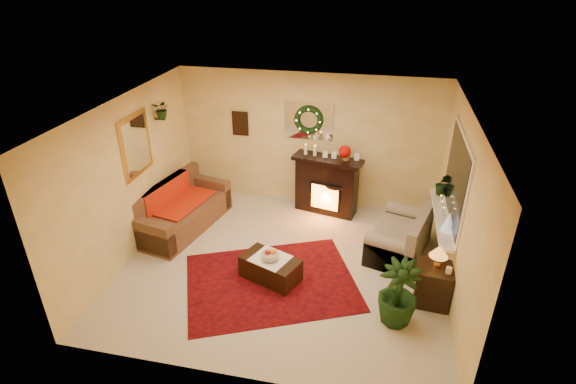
% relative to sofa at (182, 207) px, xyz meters
% --- Properties ---
extents(floor, '(5.00, 5.00, 0.00)m').
position_rel_sofa_xyz_m(floor, '(2.04, -0.75, -0.43)').
color(floor, beige).
rests_on(floor, ground).
extents(ceiling, '(5.00, 5.00, 0.00)m').
position_rel_sofa_xyz_m(ceiling, '(2.04, -0.75, 2.17)').
color(ceiling, white).
rests_on(ceiling, ground).
extents(wall_back, '(5.00, 5.00, 0.00)m').
position_rel_sofa_xyz_m(wall_back, '(2.04, 1.50, 0.87)').
color(wall_back, '#EFD88C').
rests_on(wall_back, ground).
extents(wall_front, '(5.00, 5.00, 0.00)m').
position_rel_sofa_xyz_m(wall_front, '(2.04, -3.00, 0.87)').
color(wall_front, '#EFD88C').
rests_on(wall_front, ground).
extents(wall_left, '(4.50, 4.50, 0.00)m').
position_rel_sofa_xyz_m(wall_left, '(-0.46, -0.75, 0.87)').
color(wall_left, '#EFD88C').
rests_on(wall_left, ground).
extents(wall_right, '(4.50, 4.50, 0.00)m').
position_rel_sofa_xyz_m(wall_right, '(4.54, -0.75, 0.87)').
color(wall_right, '#EFD88C').
rests_on(wall_right, ground).
extents(area_rug, '(3.06, 2.74, 0.01)m').
position_rel_sofa_xyz_m(area_rug, '(1.95, -1.22, -0.42)').
color(area_rug, maroon).
rests_on(area_rug, floor).
extents(sofa, '(1.26, 2.11, 0.85)m').
position_rel_sofa_xyz_m(sofa, '(0.00, 0.00, 0.00)').
color(sofa, '#3B271C').
rests_on(sofa, floor).
extents(red_throw, '(0.76, 1.23, 0.02)m').
position_rel_sofa_xyz_m(red_throw, '(-0.07, 0.13, 0.02)').
color(red_throw, '#B43921').
rests_on(red_throw, sofa).
extents(fireplace, '(1.21, 0.61, 1.06)m').
position_rel_sofa_xyz_m(fireplace, '(2.47, 1.14, 0.12)').
color(fireplace, black).
rests_on(fireplace, floor).
extents(poinsettia, '(0.22, 0.22, 0.22)m').
position_rel_sofa_xyz_m(poinsettia, '(2.78, 1.09, 0.87)').
color(poinsettia, '#BE0801').
rests_on(poinsettia, fireplace).
extents(mantel_candle_a, '(0.06, 0.06, 0.19)m').
position_rel_sofa_xyz_m(mantel_candle_a, '(2.05, 1.13, 0.83)').
color(mantel_candle_a, beige).
rests_on(mantel_candle_a, fireplace).
extents(mantel_candle_b, '(0.06, 0.06, 0.19)m').
position_rel_sofa_xyz_m(mantel_candle_b, '(2.23, 1.11, 0.83)').
color(mantel_candle_b, beige).
rests_on(mantel_candle_b, fireplace).
extents(mantel_mirror, '(0.92, 0.02, 0.72)m').
position_rel_sofa_xyz_m(mantel_mirror, '(2.04, 1.48, 1.27)').
color(mantel_mirror, white).
rests_on(mantel_mirror, wall_back).
extents(wreath, '(0.55, 0.11, 0.55)m').
position_rel_sofa_xyz_m(wreath, '(2.04, 1.44, 1.29)').
color(wreath, '#194719').
rests_on(wreath, wall_back).
extents(wall_art, '(0.32, 0.03, 0.48)m').
position_rel_sofa_xyz_m(wall_art, '(0.69, 1.48, 1.12)').
color(wall_art, '#381E11').
rests_on(wall_art, wall_back).
extents(gold_mirror, '(0.03, 0.84, 1.00)m').
position_rel_sofa_xyz_m(gold_mirror, '(-0.44, -0.45, 1.32)').
color(gold_mirror, gold).
rests_on(gold_mirror, wall_left).
extents(hanging_plant, '(0.33, 0.28, 0.36)m').
position_rel_sofa_xyz_m(hanging_plant, '(-0.30, 0.30, 1.54)').
color(hanging_plant, '#194719').
rests_on(hanging_plant, wall_left).
extents(loveseat, '(1.15, 1.54, 0.80)m').
position_rel_sofa_xyz_m(loveseat, '(3.85, 0.03, -0.01)').
color(loveseat, gray).
rests_on(loveseat, floor).
extents(window_frame, '(0.03, 1.86, 1.36)m').
position_rel_sofa_xyz_m(window_frame, '(4.53, -0.20, 1.12)').
color(window_frame, white).
rests_on(window_frame, wall_right).
extents(window_glass, '(0.02, 1.70, 1.22)m').
position_rel_sofa_xyz_m(window_glass, '(4.51, -0.20, 1.12)').
color(window_glass, black).
rests_on(window_glass, wall_right).
extents(window_sill, '(0.22, 1.86, 0.04)m').
position_rel_sofa_xyz_m(window_sill, '(4.42, -0.20, 0.44)').
color(window_sill, white).
rests_on(window_sill, wall_right).
extents(mini_tree, '(0.19, 0.19, 0.29)m').
position_rel_sofa_xyz_m(mini_tree, '(4.45, -0.61, 0.61)').
color(mini_tree, silver).
rests_on(mini_tree, window_sill).
extents(sill_plant, '(0.29, 0.23, 0.53)m').
position_rel_sofa_xyz_m(sill_plant, '(4.46, 0.53, 0.65)').
color(sill_plant, '#1A461E').
rests_on(sill_plant, window_sill).
extents(side_table_round, '(0.66, 0.66, 0.65)m').
position_rel_sofa_xyz_m(side_table_round, '(2.67, 1.09, -0.11)').
color(side_table_round, black).
rests_on(side_table_round, floor).
extents(lamp_cream, '(0.29, 0.29, 0.45)m').
position_rel_sofa_xyz_m(lamp_cream, '(2.67, 1.08, 0.45)').
color(lamp_cream, '#FFEBA2').
rests_on(lamp_cream, side_table_round).
extents(end_table_square, '(0.53, 0.53, 0.60)m').
position_rel_sofa_xyz_m(end_table_square, '(4.30, -1.15, -0.16)').
color(end_table_square, black).
rests_on(end_table_square, floor).
extents(lamp_tiffany, '(0.26, 0.26, 0.37)m').
position_rel_sofa_xyz_m(lamp_tiffany, '(4.31, -1.14, 0.31)').
color(lamp_tiffany, orange).
rests_on(lamp_tiffany, end_table_square).
extents(coffee_table, '(1.00, 0.78, 0.37)m').
position_rel_sofa_xyz_m(coffee_table, '(1.92, -1.12, -0.22)').
color(coffee_table, black).
rests_on(coffee_table, floor).
extents(fruit_bowl, '(0.26, 0.26, 0.06)m').
position_rel_sofa_xyz_m(fruit_bowl, '(1.93, -1.15, 0.02)').
color(fruit_bowl, '#BDB797').
rests_on(fruit_bowl, coffee_table).
extents(floor_palm, '(2.00, 2.00, 2.86)m').
position_rel_sofa_xyz_m(floor_palm, '(3.80, -1.66, 0.02)').
color(floor_palm, '#27651D').
rests_on(floor_palm, floor).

